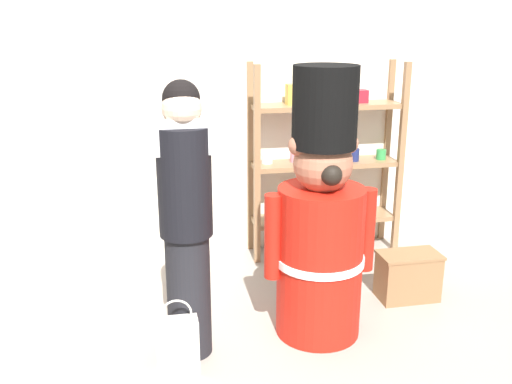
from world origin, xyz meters
name	(u,v)px	position (x,y,z in m)	size (l,w,h in m)	color
back_wall	(220,103)	(0.00, 2.20, 1.30)	(6.40, 0.12, 2.60)	silver
merchandise_shelf	(324,161)	(0.86, 1.98, 0.82)	(1.30, 0.35, 1.65)	#93704C
teddy_bear_guard	(321,226)	(0.41, 0.66, 0.74)	(0.72, 0.57, 1.73)	red
person_shopper	(186,216)	(-0.43, 0.59, 0.89)	(0.33, 0.31, 1.67)	black
shopping_bag	(178,345)	(-0.52, 0.39, 0.18)	(0.24, 0.13, 0.47)	silver
display_crate	(408,276)	(1.20, 0.97, 0.18)	(0.44, 0.26, 0.35)	olive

